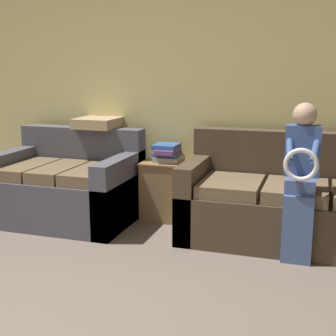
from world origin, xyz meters
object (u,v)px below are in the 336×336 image
(child_left_seated, at_px, (301,173))
(side_shelf, at_px, (167,189))
(couch_main, at_px, (296,204))
(couch_side, at_px, (67,187))
(book_stack, at_px, (168,153))
(throw_pillow, at_px, (97,123))

(child_left_seated, bearing_deg, side_shelf, 154.63)
(couch_main, height_order, side_shelf, couch_main)
(couch_side, xyz_separation_m, book_stack, (0.94, 0.33, 0.34))
(throw_pillow, bearing_deg, couch_side, -117.82)
(side_shelf, distance_m, book_stack, 0.37)
(side_shelf, xyz_separation_m, book_stack, (0.00, 0.00, 0.37))
(couch_side, xyz_separation_m, side_shelf, (0.94, 0.32, -0.02))
(couch_main, distance_m, throw_pillow, 2.11)
(book_stack, bearing_deg, child_left_seated, -25.55)
(couch_main, xyz_separation_m, child_left_seated, (0.04, -0.36, 0.36))
(couch_main, xyz_separation_m, side_shelf, (-1.25, 0.25, -0.03))
(couch_main, bearing_deg, book_stack, 168.65)
(couch_main, distance_m, couch_side, 2.19)
(couch_side, height_order, throw_pillow, throw_pillow)
(couch_side, bearing_deg, book_stack, 19.17)
(couch_main, relative_size, couch_side, 1.46)
(couch_main, xyz_separation_m, throw_pillow, (-2.00, 0.26, 0.61))
(book_stack, bearing_deg, couch_side, -160.83)
(couch_main, distance_m, child_left_seated, 0.51)
(side_shelf, bearing_deg, couch_side, -160.93)
(child_left_seated, distance_m, throw_pillow, 2.15)
(couch_main, xyz_separation_m, book_stack, (-1.24, 0.25, 0.34))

